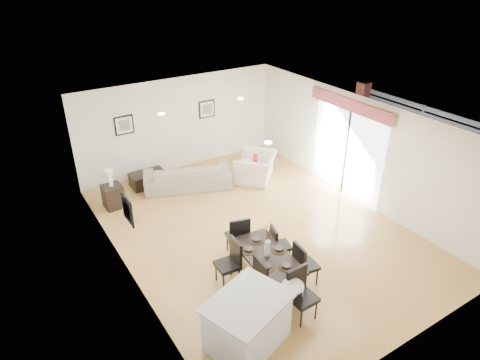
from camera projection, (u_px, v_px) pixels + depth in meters
ground at (257, 230)px, 9.93m from camera, size 8.00×8.00×0.00m
wall_back at (179, 124)px, 12.28m from camera, size 6.00×0.04×2.70m
wall_front at (412, 285)px, 6.31m from camera, size 6.00×0.04×2.70m
wall_left at (124, 219)px, 7.88m from camera, size 0.04×8.00×2.70m
wall_right at (356, 149)px, 10.72m from camera, size 0.04×8.00×2.70m
ceiling at (259, 120)px, 8.67m from camera, size 6.00×8.00×0.02m
sofa at (187, 176)px, 11.61m from camera, size 2.51×1.68×0.68m
armchair at (256, 167)px, 11.98m from camera, size 1.57×1.57×0.77m
courtyard_plant_a at (429, 167)px, 12.17m from camera, size 0.58×0.50×0.63m
courtyard_plant_b at (395, 152)px, 13.05m from camera, size 0.43×0.43×0.67m
dining_table at (267, 258)px, 8.07m from camera, size 0.92×1.65×0.67m
dining_chair_wnear at (255, 283)px, 7.52m from camera, size 0.48×0.48×0.99m
dining_chair_wfar at (231, 260)px, 8.13m from camera, size 0.45×0.45×0.94m
dining_chair_enear at (303, 262)px, 8.08m from camera, size 0.45×0.45×0.91m
dining_chair_efar at (278, 243)px, 8.71m from camera, size 0.46×0.46×0.83m
dining_chair_head at (300, 290)px, 7.36m from camera, size 0.45×0.45×0.97m
dining_chair_foot at (238, 235)px, 8.82m from camera, size 0.53×0.53×0.97m
vase at (268, 244)px, 7.92m from camera, size 0.80×1.26×0.66m
coffee_table at (148, 179)px, 11.79m from camera, size 0.95×0.58×0.37m
side_table at (113, 196)px, 10.71m from camera, size 0.48×0.48×0.61m
table_lamp at (110, 176)px, 10.43m from camera, size 0.23×0.23×0.44m
cushion at (255, 162)px, 11.73m from camera, size 0.31×0.35×0.36m
kitchen_island at (247, 322)px, 6.83m from camera, size 1.56×1.37×0.92m
bar_stool at (293, 290)px, 7.15m from camera, size 0.37×0.37×0.81m
framed_print_back_left at (124, 125)px, 11.36m from camera, size 0.52×0.04×0.52m
framed_print_back_right at (207, 109)px, 12.55m from camera, size 0.52×0.04×0.52m
framed_print_left_wall at (127, 210)px, 7.60m from camera, size 0.04×0.52×0.52m
sliding_door at (348, 134)px, 10.78m from camera, size 0.12×2.70×2.57m
courtyard at (408, 130)px, 13.07m from camera, size 6.00×6.00×2.00m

